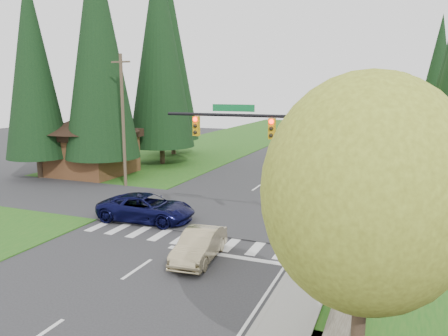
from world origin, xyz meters
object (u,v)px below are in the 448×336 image
Objects in this scene: parked_car_c at (354,154)px; parked_car_d at (363,142)px; parked_car_b at (331,164)px; sedan_champagne at (199,245)px; parked_car_a at (337,176)px; parked_car_e at (356,137)px; suv_navy at (147,208)px.

parked_car_d is (0.00, 11.01, 0.05)m from parked_car_c.
parked_car_d is (1.40, 17.72, 0.09)m from parked_car_b.
parked_car_c is at bearing -86.13° from parked_car_d.
sedan_champagne is 0.88× the size of parked_car_a.
parked_car_d reaches higher than sedan_champagne.
parked_car_a is 0.92× the size of parked_car_e.
parked_car_c is (0.00, 12.76, -0.07)m from parked_car_a.
parked_car_d is at bearing 92.54° from parked_car_a.
parked_car_b is 0.91× the size of parked_car_e.
suv_navy is at bearing -120.62° from parked_car_a.
sedan_champagne is at bearing -101.91° from parked_car_c.
suv_navy is (-5.24, 4.07, 0.10)m from sedan_champagne.
suv_navy is at bearing -107.20° from parked_car_b.
suv_navy is at bearing -99.47° from parked_car_d.
parked_car_a is 1.04× the size of parked_car_d.
parked_car_d is 6.18m from parked_car_e.
suv_navy is at bearing 136.67° from sedan_champagne.
sedan_champagne is 0.74× the size of suv_navy.
parked_car_c is at bearing 92.54° from parked_car_a.
parked_car_b is (7.45, 19.59, -0.10)m from suv_navy.
parked_car_e is (-1.40, 6.02, -0.03)m from parked_car_d.
suv_navy is 16.18m from parked_car_a.
parked_car_a reaches higher than parked_car_b.
parked_car_a reaches higher than parked_car_c.
parked_car_a reaches higher than sedan_champagne.
parked_car_b is at bearing -24.57° from suv_navy.
parked_car_e is (-1.40, 17.02, 0.01)m from parked_car_c.
parked_car_b is at bearing -91.71° from parked_car_e.
parked_car_c reaches higher than parked_car_b.
parked_car_a is 1.01× the size of parked_car_b.
parked_car_a is at bearing -95.14° from parked_car_c.
parked_car_e is at bearing 81.85° from sedan_champagne.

